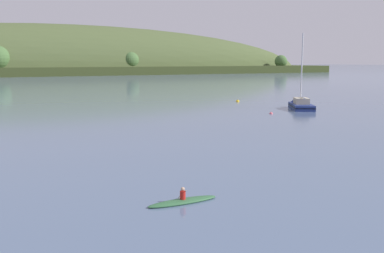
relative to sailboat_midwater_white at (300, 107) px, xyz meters
name	(u,v)px	position (x,y,z in m)	size (l,w,h in m)	color
far_shoreline_hill	(59,74)	(-2.33, 203.33, -0.12)	(427.33, 69.78, 58.06)	#35401E
sailboat_midwater_white	(300,107)	(0.00, 0.00, 0.00)	(7.08, 8.86, 13.82)	navy
canoe_with_paddler	(183,201)	(-38.62, -33.77, -0.23)	(4.24, 1.46, 1.02)	#33663D
mooring_buoy_off_fishing_boat	(238,102)	(-2.57, 14.97, -0.32)	(0.69, 0.69, 0.77)	yellow
mooring_buoy_far_upstream	(271,114)	(-8.80, -3.50, -0.32)	(0.52, 0.52, 0.60)	#E06675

